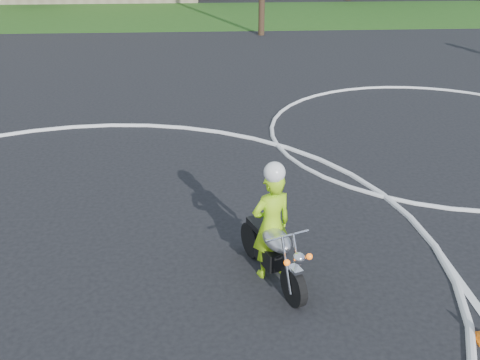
{
  "coord_description": "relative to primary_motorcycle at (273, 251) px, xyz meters",
  "views": [
    {
      "loc": [
        2.47,
        -3.94,
        4.62
      ],
      "look_at": [
        2.93,
        3.37,
        1.1
      ],
      "focal_mm": 40.0,
      "sensor_mm": 36.0,
      "label": 1
    }
  ],
  "objects": [
    {
      "name": "grass_strip",
      "position": [
        -3.33,
        24.66,
        -0.46
      ],
      "size": [
        120.0,
        10.0,
        0.02
      ],
      "primitive_type": "cube",
      "color": "#1E4714",
      "rests_on": "ground"
    },
    {
      "name": "course_markings",
      "position": [
        -1.16,
        2.01,
        -0.46
      ],
      "size": [
        19.05,
        19.05,
        0.12
      ],
      "color": "silver",
      "rests_on": "ground"
    },
    {
      "name": "primary_motorcycle",
      "position": [
        0.0,
        0.0,
        0.0
      ],
      "size": [
        0.84,
        1.76,
        0.97
      ],
      "rotation": [
        0.0,
        0.0,
        0.37
      ],
      "color": "black",
      "rests_on": "ground"
    },
    {
      "name": "rider_primary_grp",
      "position": [
        -0.01,
        0.13,
        0.4
      ],
      "size": [
        0.69,
        0.58,
        1.8
      ],
      "rotation": [
        0.0,
        0.0,
        0.37
      ],
      "color": "#9EDE17",
      "rests_on": "ground"
    },
    {
      "name": "traffic_cones",
      "position": [
        -0.18,
        -1.52,
        -0.33
      ],
      "size": [
        18.39,
        11.44,
        0.3
      ],
      "color": "#D95E0B",
      "rests_on": "ground"
    }
  ]
}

